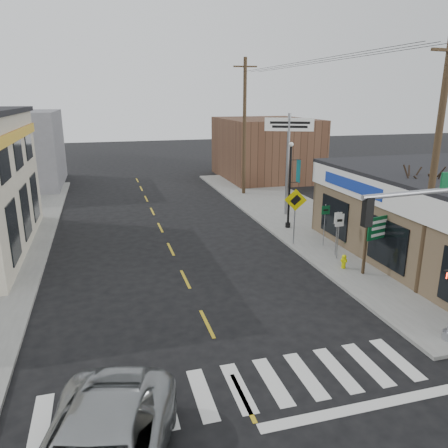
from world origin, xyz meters
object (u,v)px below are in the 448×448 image
object	(u,v)px
utility_pole_near	(434,169)
utility_pole_far	(244,126)
bare_tree	(424,174)
lamp_post	(291,179)
fire_hydrant	(344,261)
guide_sign	(380,233)
dance_center_sign	(289,139)
traffic_signal_pole	(448,245)

from	to	relation	value
utility_pole_near	utility_pole_far	distance (m)	19.39
bare_tree	lamp_post	bearing A→B (deg)	112.14
fire_hydrant	utility_pole_near	distance (m)	5.69
fire_hydrant	guide_sign	bearing A→B (deg)	-36.08
lamp_post	utility_pole_near	size ratio (longest dim) A/B	0.52
guide_sign	utility_pole_far	xyz separation A→B (m)	(-0.52, 17.14, 3.45)
guide_sign	utility_pole_near	bearing A→B (deg)	-95.82
dance_center_sign	utility_pole_near	world-z (taller)	utility_pole_near
lamp_post	utility_pole_near	world-z (taller)	utility_pole_near
traffic_signal_pole	utility_pole_far	size ratio (longest dim) A/B	0.53
fire_hydrant	bare_tree	world-z (taller)	bare_tree
guide_sign	utility_pole_near	distance (m)	3.85
utility_pole_far	bare_tree	bearing A→B (deg)	-74.49
bare_tree	guide_sign	bearing A→B (deg)	-173.69
traffic_signal_pole	dance_center_sign	size ratio (longest dim) A/B	0.84
utility_pole_far	utility_pole_near	bearing A→B (deg)	-80.50
guide_sign	lamp_post	distance (m)	7.57
bare_tree	dance_center_sign	bearing A→B (deg)	100.71
fire_hydrant	utility_pole_far	xyz separation A→B (m)	(0.61, 16.31, 4.90)
guide_sign	bare_tree	distance (m)	3.20
utility_pole_near	lamp_post	bearing A→B (deg)	89.83
lamp_post	utility_pole_near	distance (m)	9.95
traffic_signal_pole	dance_center_sign	xyz separation A→B (m)	(1.79, 15.75, 1.64)
guide_sign	dance_center_sign	world-z (taller)	dance_center_sign
traffic_signal_pole	dance_center_sign	bearing A→B (deg)	79.00
guide_sign	dance_center_sign	bearing A→B (deg)	74.07
fire_hydrant	lamp_post	xyz separation A→B (m)	(0.24, 6.61, 2.55)
guide_sign	bare_tree	bearing A→B (deg)	-8.83
traffic_signal_pole	lamp_post	xyz separation A→B (m)	(0.76, 12.90, -0.36)
guide_sign	dance_center_sign	size ratio (longest dim) A/B	0.43
utility_pole_near	utility_pole_far	world-z (taller)	utility_pole_far
traffic_signal_pole	bare_tree	distance (m)	6.86
lamp_post	fire_hydrant	bearing A→B (deg)	-85.19
guide_sign	utility_pole_far	world-z (taller)	utility_pole_far
dance_center_sign	utility_pole_far	distance (m)	6.90
fire_hydrant	utility_pole_far	bearing A→B (deg)	87.85
traffic_signal_pole	dance_center_sign	world-z (taller)	dance_center_sign
guide_sign	fire_hydrant	bearing A→B (deg)	128.78
utility_pole_near	guide_sign	bearing A→B (deg)	91.74
traffic_signal_pole	fire_hydrant	world-z (taller)	traffic_signal_pole
lamp_post	dance_center_sign	xyz separation A→B (m)	(1.03, 2.85, 1.99)
guide_sign	fire_hydrant	world-z (taller)	guide_sign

